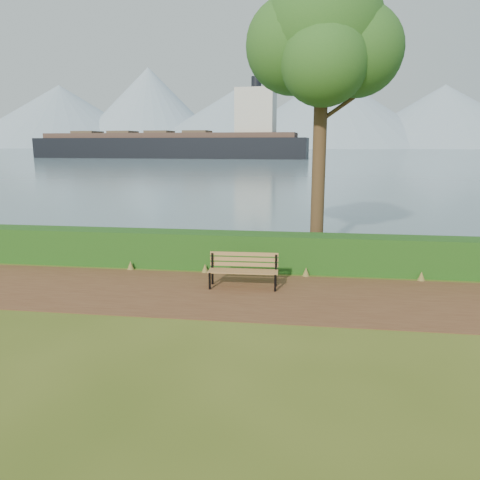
# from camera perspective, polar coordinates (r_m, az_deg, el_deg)

# --- Properties ---
(ground) EXTENTS (140.00, 140.00, 0.00)m
(ground) POSITION_cam_1_polar(r_m,az_deg,el_deg) (10.58, -0.76, -7.16)
(ground) COLOR #3E5016
(ground) RESTS_ON ground
(path) EXTENTS (40.00, 3.40, 0.01)m
(path) POSITION_cam_1_polar(r_m,az_deg,el_deg) (10.86, -0.52, -6.63)
(path) COLOR #57311E
(path) RESTS_ON ground
(hedge) EXTENTS (32.00, 0.85, 1.00)m
(hedge) POSITION_cam_1_polar(r_m,az_deg,el_deg) (12.92, 0.99, -1.37)
(hedge) COLOR #144513
(hedge) RESTS_ON ground
(water) EXTENTS (700.00, 510.00, 0.00)m
(water) POSITION_cam_1_polar(r_m,az_deg,el_deg) (269.92, 7.85, 10.81)
(water) COLOR slate
(water) RESTS_ON ground
(mountains) EXTENTS (585.00, 190.00, 70.00)m
(mountains) POSITION_cam_1_polar(r_m,az_deg,el_deg) (416.79, 6.78, 14.90)
(mountains) COLOR #8095AB
(mountains) RESTS_ON ground
(bench) EXTENTS (1.68, 0.55, 0.83)m
(bench) POSITION_cam_1_polar(r_m,az_deg,el_deg) (11.28, 0.42, -3.40)
(bench) COLOR black
(bench) RESTS_ON ground
(tree) EXTENTS (4.45, 3.75, 8.56)m
(tree) POSITION_cam_1_polar(r_m,az_deg,el_deg) (14.53, 10.04, 23.21)
(tree) COLOR #382617
(tree) RESTS_ON ground
(cargo_ship) EXTENTS (67.53, 14.55, 20.34)m
(cargo_ship) POSITION_cam_1_polar(r_m,az_deg,el_deg) (116.44, -7.53, 11.36)
(cargo_ship) COLOR black
(cargo_ship) RESTS_ON ground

